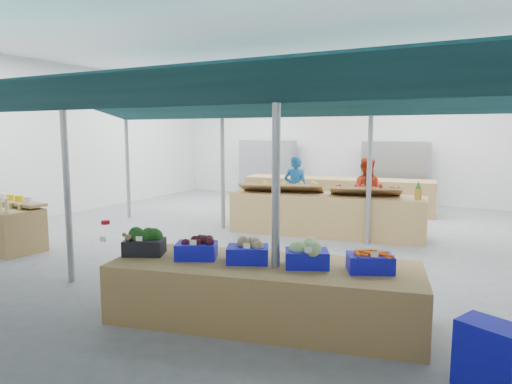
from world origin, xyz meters
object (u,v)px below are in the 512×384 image
at_px(bottle_shelf, 3,226).
at_px(veg_counter, 264,292).
at_px(crate_stack, 489,356).
at_px(vendor_right, 365,193).
at_px(vendor_left, 296,189).
at_px(fruit_counter, 326,214).

height_order(bottle_shelf, veg_counter, bottle_shelf).
xyz_separation_m(crate_stack, vendor_right, (-2.76, 6.45, 0.55)).
relative_size(bottle_shelf, vendor_left, 1.14).
bearing_deg(crate_stack, vendor_left, 125.23).
relative_size(bottle_shelf, fruit_counter, 0.46).
height_order(crate_stack, vendor_left, vendor_left).
distance_m(vendor_left, vendor_right, 1.80).
distance_m(veg_counter, vendor_left, 6.40).
bearing_deg(crate_stack, veg_counter, 170.27).
bearing_deg(bottle_shelf, fruit_counter, 44.27).
distance_m(bottle_shelf, crate_stack, 8.75).
xyz_separation_m(vendor_left, vendor_right, (1.80, 0.00, 0.00)).
bearing_deg(fruit_counter, crate_stack, -65.69).
distance_m(crate_stack, vendor_left, 7.92).
xyz_separation_m(veg_counter, fruit_counter, (-0.89, 4.93, 0.10)).
xyz_separation_m(bottle_shelf, crate_stack, (8.66, -1.20, -0.14)).
xyz_separation_m(veg_counter, crate_stack, (2.47, -0.42, -0.05)).
xyz_separation_m(bottle_shelf, fruit_counter, (5.31, 4.15, 0.01)).
bearing_deg(bottle_shelf, vendor_right, 47.87).
relative_size(fruit_counter, crate_stack, 6.89).
bearing_deg(vendor_left, crate_stack, 117.45).
bearing_deg(veg_counter, vendor_right, 80.26).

